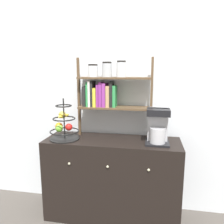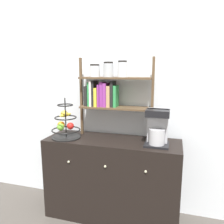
{
  "view_description": "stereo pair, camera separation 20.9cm",
  "coord_description": "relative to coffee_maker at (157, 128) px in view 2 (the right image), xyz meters",
  "views": [
    {
      "loc": [
        0.37,
        -1.81,
        1.5
      ],
      "look_at": [
        -0.0,
        0.22,
        1.11
      ],
      "focal_mm": 35.0,
      "sensor_mm": 36.0,
      "label": 1
    },
    {
      "loc": [
        0.58,
        -1.76,
        1.5
      ],
      "look_at": [
        -0.0,
        0.22,
        1.11
      ],
      "focal_mm": 35.0,
      "sensor_mm": 36.0,
      "label": 2
    }
  ],
  "objects": [
    {
      "name": "wall_back",
      "position": [
        -0.43,
        0.28,
        0.31
      ],
      "size": [
        7.0,
        0.05,
        2.6
      ],
      "primitive_type": "cube",
      "color": "silver",
      "rests_on": "ground_plane"
    },
    {
      "name": "sideboard",
      "position": [
        -0.43,
        0.02,
        -0.58
      ],
      "size": [
        1.33,
        0.45,
        0.83
      ],
      "color": "black",
      "rests_on": "ground_plane"
    },
    {
      "name": "coffee_maker",
      "position": [
        0.0,
        0.0,
        0.0
      ],
      "size": [
        0.22,
        0.2,
        0.33
      ],
      "color": "black",
      "rests_on": "sideboard"
    },
    {
      "name": "fruit_stand",
      "position": [
        -0.91,
        -0.03,
        -0.03
      ],
      "size": [
        0.29,
        0.29,
        0.41
      ],
      "color": "black",
      "rests_on": "sideboard"
    },
    {
      "name": "shelf_hutch",
      "position": [
        -0.52,
        0.14,
        0.32
      ],
      "size": [
        0.76,
        0.2,
        0.8
      ],
      "color": "brown",
      "rests_on": "sideboard"
    }
  ]
}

